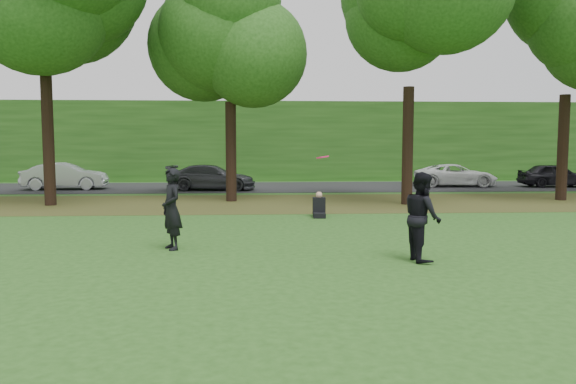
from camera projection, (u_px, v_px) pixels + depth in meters
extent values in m
plane|color=#244B17|center=(372.00, 284.00, 9.81)|extent=(120.00, 120.00, 0.00)
cube|color=#51431D|center=(305.00, 203.00, 22.73)|extent=(60.00, 7.00, 0.01)
cube|color=black|center=(292.00, 187.00, 30.68)|extent=(70.00, 7.00, 0.02)
cube|color=#1F4914|center=(285.00, 141.00, 36.42)|extent=(70.00, 3.00, 5.00)
imported|color=black|center=(172.00, 209.00, 12.90)|extent=(0.72, 0.82, 1.88)
imported|color=black|center=(422.00, 216.00, 11.69)|extent=(0.77, 0.95, 1.86)
imported|color=#B1B5B9|center=(65.00, 176.00, 28.97)|extent=(4.29, 1.78, 1.38)
imported|color=#393A3F|center=(212.00, 177.00, 28.63)|extent=(4.58, 2.24, 1.28)
imported|color=white|center=(456.00, 175.00, 30.98)|extent=(4.53, 2.33, 1.22)
imported|color=black|center=(555.00, 175.00, 30.60)|extent=(3.83, 1.69, 1.28)
cylinder|color=#EB1358|center=(323.00, 157.00, 11.74)|extent=(0.34, 0.34, 0.07)
cube|color=black|center=(319.00, 215.00, 18.39)|extent=(0.44, 0.59, 0.16)
cube|color=black|center=(319.00, 206.00, 18.65)|extent=(0.44, 0.37, 0.56)
sphere|color=tan|center=(319.00, 195.00, 18.61)|extent=(0.22, 0.22, 0.22)
cylinder|color=black|center=(48.00, 140.00, 21.70)|extent=(0.44, 0.44, 5.08)
cylinder|color=black|center=(231.00, 152.00, 23.26)|extent=(0.44, 0.44, 4.12)
sphere|color=#1F4914|center=(230.00, 34.00, 22.83)|extent=(5.80, 5.80, 5.80)
cylinder|color=black|center=(408.00, 146.00, 22.07)|extent=(0.44, 0.44, 4.62)
sphere|color=#1F4914|center=(410.00, 6.00, 21.58)|extent=(6.60, 6.60, 6.60)
cylinder|color=black|center=(563.00, 148.00, 23.69)|extent=(0.44, 0.44, 4.45)
sphere|color=#1F4914|center=(568.00, 22.00, 23.23)|extent=(6.20, 6.20, 6.20)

